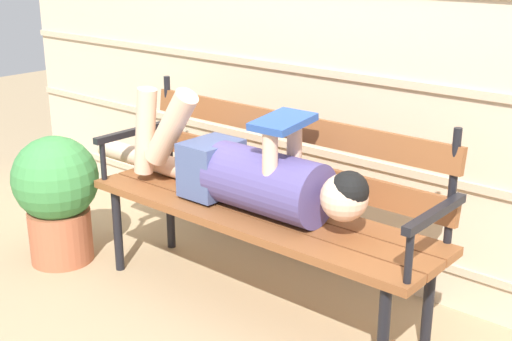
{
  "coord_description": "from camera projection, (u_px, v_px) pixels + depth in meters",
  "views": [
    {
      "loc": [
        1.79,
        -1.91,
        1.57
      ],
      "look_at": [
        0.0,
        0.19,
        0.64
      ],
      "focal_mm": 47.9,
      "sensor_mm": 36.0,
      "label": 1
    }
  ],
  "objects": [
    {
      "name": "house_siding",
      "position": [
        336.0,
        30.0,
        3.16
      ],
      "size": [
        4.77,
        0.08,
        2.37
      ],
      "color": "beige",
      "rests_on": "ground"
    },
    {
      "name": "potted_plant",
      "position": [
        57.0,
        193.0,
        3.44
      ],
      "size": [
        0.43,
        0.43,
        0.66
      ],
      "color": "#AD5B3D",
      "rests_on": "ground"
    },
    {
      "name": "ground_plane",
      "position": [
        227.0,
        321.0,
        2.98
      ],
      "size": [
        12.0,
        12.0,
        0.0
      ],
      "primitive_type": "plane",
      "color": "tan"
    },
    {
      "name": "park_bench",
      "position": [
        266.0,
        195.0,
        3.0
      ],
      "size": [
        1.71,
        0.47,
        0.92
      ],
      "color": "brown",
      "rests_on": "ground"
    },
    {
      "name": "reclining_person",
      "position": [
        244.0,
        172.0,
        2.96
      ],
      "size": [
        1.67,
        0.27,
        0.5
      ],
      "color": "#514784"
    }
  ]
}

